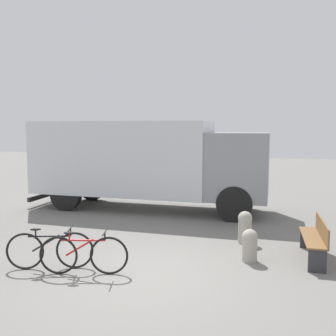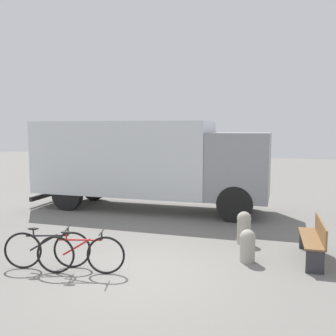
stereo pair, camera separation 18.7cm
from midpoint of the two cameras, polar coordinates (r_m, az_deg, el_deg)
ground_plane at (r=7.56m, az=-4.17°, el=-15.71°), size 60.00×60.00×0.00m
delivery_truck at (r=12.93m, az=-3.04°, el=1.24°), size 8.23×2.56×3.03m
park_bench at (r=8.67m, az=22.03°, el=-9.88°), size 0.52×1.69×0.87m
bicycle_near at (r=8.01m, az=-17.25°, el=-11.72°), size 1.61×0.71×0.84m
bicycle_middle at (r=7.56m, az=-12.49°, el=-12.66°), size 1.66×0.61×0.84m
bollard_near_bench at (r=8.21m, az=12.68°, el=-11.31°), size 0.33×0.33×0.69m
bollard_far_bench at (r=9.43m, az=12.07°, el=-8.67°), size 0.35×0.35×0.79m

